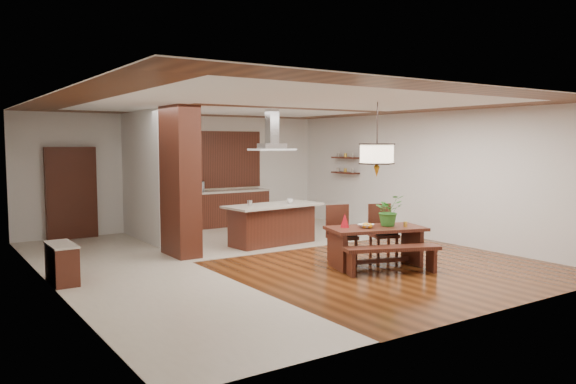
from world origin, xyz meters
TOP-DOWN VIEW (x-y plane):
  - room_shell at (0.00, 0.00)m, footprint 9.00×9.04m
  - tile_hallway at (-2.75, 0.00)m, footprint 2.50×9.00m
  - tile_kitchen at (1.25, 2.50)m, footprint 5.50×4.00m
  - soffit_band at (0.00, 0.00)m, footprint 8.00×9.00m
  - partition_pier at (-1.40, 1.20)m, footprint 0.45×1.00m
  - partition_stub at (-1.40, 3.30)m, footprint 0.18×2.40m
  - hallway_console at (-3.81, 0.20)m, footprint 0.37×0.88m
  - hallway_doorway at (-2.70, 4.40)m, footprint 1.10×0.20m
  - rear_counter at (1.00, 4.20)m, footprint 2.60×0.62m
  - kitchen_window at (1.00, 4.46)m, footprint 2.60×0.08m
  - shelf_lower at (3.87, 2.60)m, footprint 0.26×0.90m
  - shelf_upper at (3.87, 2.60)m, footprint 0.26×0.90m
  - dining_table at (1.10, -1.60)m, footprint 1.86×1.28m
  - dining_bench at (0.93, -2.19)m, footprint 1.66×0.94m
  - dining_chair_left at (0.84, -0.99)m, footprint 0.55×0.55m
  - dining_chair_right at (1.65, -1.22)m, footprint 0.58×0.58m
  - pendant_lantern at (1.10, -1.60)m, footprint 0.64×0.64m
  - foliage_plant at (1.38, -1.63)m, footprint 0.53×0.47m
  - fruit_bowl at (0.89, -1.57)m, footprint 0.34×0.34m
  - napkin_cone at (0.61, -1.33)m, footprint 0.18×0.18m
  - gold_ornament at (1.57, -1.87)m, footprint 0.07×0.07m
  - kitchen_island at (0.71, 1.23)m, footprint 2.21×1.13m
  - range_hood at (0.71, 1.23)m, footprint 0.90×0.55m
  - island_cup at (1.10, 1.14)m, footprint 0.16×0.16m
  - microwave at (0.21, 4.16)m, footprint 0.56×0.44m

SIDE VIEW (x-z plane):
  - tile_hallway at x=-2.75m, z-range 0.00..0.01m
  - tile_kitchen at x=1.25m, z-range 0.00..0.01m
  - dining_bench at x=0.93m, z-range 0.00..0.46m
  - hallway_console at x=-3.81m, z-range 0.00..0.63m
  - kitchen_island at x=0.71m, z-range 0.01..0.89m
  - rear_counter at x=1.00m, z-range 0.00..0.95m
  - dining_chair_right at x=1.65m, z-range 0.00..1.03m
  - dining_table at x=1.10m, z-range 0.17..0.87m
  - dining_chair_left at x=0.84m, z-range 0.00..1.04m
  - fruit_bowl at x=0.89m, z-range 0.70..0.77m
  - gold_ornament at x=1.57m, z-range 0.70..0.80m
  - napkin_cone at x=0.61m, z-range 0.70..0.95m
  - island_cup at x=1.10m, z-range 0.88..0.98m
  - foliage_plant at x=1.38m, z-range 0.70..1.26m
  - hallway_doorway at x=-2.70m, z-range 0.00..2.10m
  - microwave at x=0.21m, z-range 0.95..1.22m
  - shelf_lower at x=3.87m, z-range 1.38..1.42m
  - partition_pier at x=-1.40m, z-range 0.00..2.90m
  - partition_stub at x=-1.40m, z-range 0.00..2.90m
  - kitchen_window at x=1.00m, z-range 1.00..2.50m
  - shelf_upper at x=3.87m, z-range 1.78..1.82m
  - room_shell at x=0.00m, z-range 0.60..3.52m
  - pendant_lantern at x=1.10m, z-range 1.59..2.90m
  - range_hood at x=0.71m, z-range 2.03..2.90m
  - soffit_band at x=0.00m, z-range 2.88..2.89m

